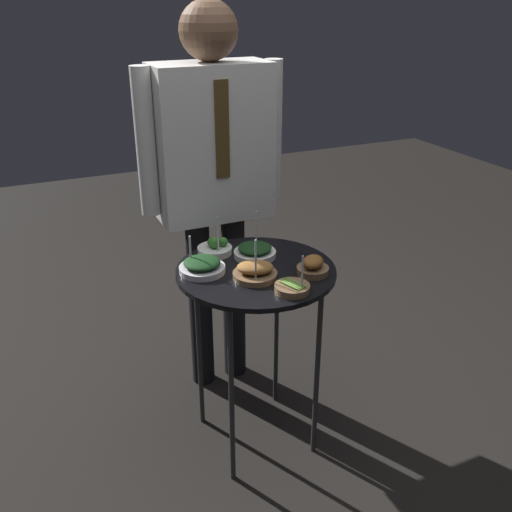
% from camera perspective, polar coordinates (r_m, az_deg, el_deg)
% --- Properties ---
extents(ground_plane, '(8.00, 8.00, 0.00)m').
position_cam_1_polar(ground_plane, '(2.49, -0.00, -17.45)').
color(ground_plane, black).
extents(serving_cart, '(0.58, 0.58, 0.77)m').
position_cam_1_polar(serving_cart, '(2.08, -0.00, -3.08)').
color(serving_cart, black).
rests_on(serving_cart, ground_plane).
extents(bowl_spinach_front_center, '(0.16, 0.16, 0.17)m').
position_cam_1_polar(bowl_spinach_front_center, '(2.13, -0.11, 0.49)').
color(bowl_spinach_front_center, white).
rests_on(bowl_spinach_front_center, serving_cart).
extents(bowl_asparagus_far_rim, '(0.12, 0.12, 0.14)m').
position_cam_1_polar(bowl_asparagus_far_rim, '(1.89, 3.66, -3.18)').
color(bowl_asparagus_far_rim, brown).
rests_on(bowl_asparagus_far_rim, serving_cart).
extents(bowl_roast_front_left, '(0.12, 0.12, 0.07)m').
position_cam_1_polar(bowl_roast_front_left, '(2.01, 5.71, -1.05)').
color(bowl_roast_front_left, brown).
rests_on(bowl_roast_front_left, serving_cart).
extents(bowl_roast_mid_right, '(0.16, 0.16, 0.16)m').
position_cam_1_polar(bowl_roast_mid_right, '(1.97, -0.10, -1.53)').
color(bowl_roast_mid_right, brown).
rests_on(bowl_roast_mid_right, serving_cart).
extents(bowl_broccoli_near_rim, '(0.13, 0.13, 0.16)m').
position_cam_1_polar(bowl_broccoli_near_rim, '(2.17, -4.12, 0.83)').
color(bowl_broccoli_near_rim, white).
rests_on(bowl_broccoli_near_rim, serving_cart).
extents(bowl_spinach_back_left, '(0.16, 0.16, 0.13)m').
position_cam_1_polar(bowl_spinach_back_left, '(2.03, -5.42, -1.00)').
color(bowl_spinach_back_left, silver).
rests_on(bowl_spinach_back_left, serving_cart).
extents(waiter_figure, '(0.61, 0.23, 1.66)m').
position_cam_1_polar(waiter_figure, '(2.35, -4.34, 9.37)').
color(waiter_figure, black).
rests_on(waiter_figure, ground_plane).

